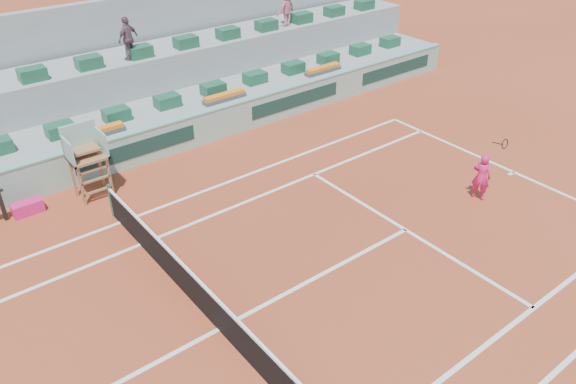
% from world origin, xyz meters
% --- Properties ---
extents(ground, '(90.00, 90.00, 0.00)m').
position_xyz_m(ground, '(0.00, 0.00, 0.00)').
color(ground, '#96371D').
rests_on(ground, ground).
extents(seating_tier_lower, '(36.00, 4.00, 1.20)m').
position_xyz_m(seating_tier_lower, '(0.00, 10.70, 0.60)').
color(seating_tier_lower, '#9A9997').
rests_on(seating_tier_lower, ground).
extents(seating_tier_upper, '(36.00, 2.40, 2.60)m').
position_xyz_m(seating_tier_upper, '(0.00, 12.30, 1.30)').
color(seating_tier_upper, '#9A9997').
rests_on(seating_tier_upper, ground).
extents(stadium_back_wall, '(36.00, 0.40, 4.40)m').
position_xyz_m(stadium_back_wall, '(0.00, 13.90, 2.20)').
color(stadium_back_wall, '#9A9997').
rests_on(stadium_back_wall, ground).
extents(player_bag, '(0.90, 0.40, 0.40)m').
position_xyz_m(player_bag, '(-1.98, 7.67, 0.20)').
color(player_bag, '#E01D6A').
rests_on(player_bag, ground).
extents(spectator_mid, '(1.03, 0.72, 1.62)m').
position_xyz_m(spectator_mid, '(3.60, 11.66, 3.41)').
color(spectator_mid, '#6F4A54').
rests_on(spectator_mid, seating_tier_upper).
extents(spectator_right, '(1.16, 0.82, 1.64)m').
position_xyz_m(spectator_right, '(11.07, 11.70, 3.42)').
color(spectator_right, '#A5525E').
rests_on(spectator_right, seating_tier_upper).
extents(court_lines, '(23.89, 11.09, 0.01)m').
position_xyz_m(court_lines, '(0.00, 0.00, 0.01)').
color(court_lines, white).
rests_on(court_lines, ground).
extents(tennis_net, '(0.10, 11.97, 1.10)m').
position_xyz_m(tennis_net, '(0.00, 0.00, 0.53)').
color(tennis_net, black).
rests_on(tennis_net, ground).
extents(advertising_hoarding, '(36.00, 0.34, 1.26)m').
position_xyz_m(advertising_hoarding, '(0.02, 8.50, 0.63)').
color(advertising_hoarding, '#8EB3A0').
rests_on(advertising_hoarding, ground).
extents(umpire_chair, '(1.10, 0.90, 2.40)m').
position_xyz_m(umpire_chair, '(0.00, 7.50, 1.54)').
color(umpire_chair, brown).
rests_on(umpire_chair, ground).
extents(seat_row_lower, '(32.90, 0.60, 0.44)m').
position_xyz_m(seat_row_lower, '(0.00, 9.80, 1.42)').
color(seat_row_lower, '#1B5135').
rests_on(seat_row_lower, seating_tier_lower).
extents(seat_row_upper, '(32.90, 0.60, 0.44)m').
position_xyz_m(seat_row_upper, '(0.00, 11.70, 2.82)').
color(seat_row_upper, '#1B5135').
rests_on(seat_row_upper, seating_tier_upper).
extents(flower_planters, '(26.80, 0.36, 0.28)m').
position_xyz_m(flower_planters, '(-1.50, 9.00, 1.33)').
color(flower_planters, '#4B4B4B').
rests_on(flower_planters, seating_tier_lower).
extents(tennis_player, '(0.54, 0.89, 2.28)m').
position_xyz_m(tennis_player, '(9.52, -0.22, 0.79)').
color(tennis_player, '#E01D6A').
rests_on(tennis_player, ground).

